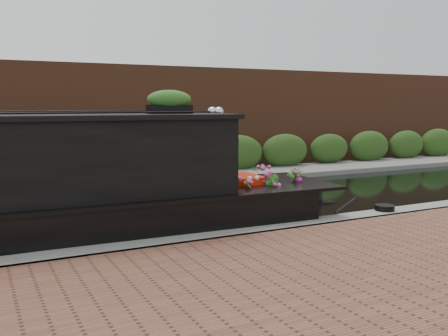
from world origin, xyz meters
name	(u,v)px	position (x,y,z in m)	size (l,w,h in m)	color
ground	(172,211)	(0.00, 0.00, 0.00)	(80.00, 80.00, 0.00)	black
near_bank_coping	(236,244)	(0.00, -3.30, 0.00)	(40.00, 0.60, 0.50)	slate
near_bank_pavers	(385,322)	(0.00, -7.00, 0.00)	(40.00, 7.00, 0.50)	brown
far_bank_path	(124,186)	(0.00, 4.20, 0.00)	(40.00, 2.40, 0.34)	slate
far_hedge	(117,182)	(0.00, 5.10, 0.00)	(40.00, 1.10, 2.80)	#264416
far_brick_wall	(102,174)	(0.00, 7.20, 0.00)	(40.00, 1.00, 8.00)	brown
rope_fender	(309,206)	(2.73, -1.83, 0.18)	(0.37, 0.37, 0.39)	olive
coiled_mooring_rope	(385,208)	(3.75, -3.20, 0.31)	(0.42, 0.42, 0.12)	black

